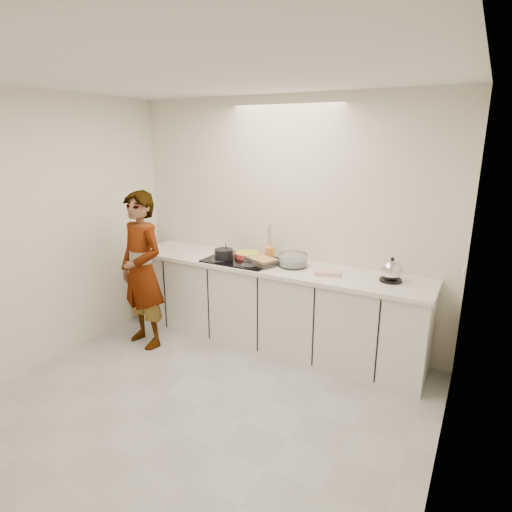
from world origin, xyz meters
The scene contains 16 objects.
floor centered at (0.00, 0.00, 0.00)m, with size 3.60×3.20×0.00m, color #B4B4B3.
ceiling centered at (0.00, 0.00, 2.60)m, with size 3.60×3.20×0.00m, color white.
wall_back centered at (0.00, 1.60, 1.30)m, with size 3.60×0.00×2.60m, color silver.
wall_left centered at (-1.80, 0.00, 1.30)m, with size 0.00×3.20×2.60m, color silver.
wall_right centered at (1.80, 0.02, 1.30)m, with size 0.02×3.20×2.60m.
base_cabinets centered at (0.00, 1.28, 0.43)m, with size 3.20×0.58×0.87m, color white.
countertop centered at (0.00, 1.28, 0.89)m, with size 3.24×0.64×0.04m, color white.
hob centered at (-0.35, 1.26, 0.92)m, with size 0.72×0.54×0.01m, color black.
tart_dish centered at (-0.33, 1.37, 0.95)m, with size 0.39×0.39×0.05m.
saucepan centered at (-0.51, 1.17, 0.98)m, with size 0.22×0.22×0.19m.
baking_dish centered at (-0.07, 1.21, 0.96)m, with size 0.38×0.34×0.06m.
mixing_bowl centered at (0.23, 1.32, 0.97)m, with size 0.36×0.36×0.13m.
tea_towel centered at (0.63, 1.25, 0.93)m, with size 0.24×0.18×0.04m, color white.
kettle centered at (1.20, 1.33, 1.01)m, with size 0.25×0.25×0.23m.
utensil_crock centered at (-0.10, 1.45, 0.98)m, with size 0.11×0.11×0.14m, color #F3983C.
cook centered at (-1.20, 0.66, 0.83)m, with size 0.61×0.40×1.67m, color white.
Camera 1 is at (1.90, -2.51, 2.19)m, focal length 30.00 mm.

